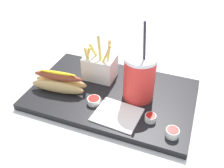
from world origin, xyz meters
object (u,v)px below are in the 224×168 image
(hot_dog_1, at_px, (59,83))
(ketchup_cup_1, at_px, (150,118))
(ketchup_cup_2, at_px, (94,100))
(ketchup_cup_3, at_px, (172,132))
(soda_cup, at_px, (139,77))
(fries_basket, at_px, (100,66))
(napkin_stack, at_px, (117,115))

(hot_dog_1, height_order, ketchup_cup_1, hot_dog_1)
(ketchup_cup_2, height_order, ketchup_cup_3, ketchup_cup_3)
(soda_cup, bearing_deg, ketchup_cup_1, -55.43)
(hot_dog_1, distance_m, ketchup_cup_2, 0.13)
(ketchup_cup_2, relative_size, ketchup_cup_3, 1.12)
(fries_basket, height_order, ketchup_cup_1, fries_basket)
(ketchup_cup_2, bearing_deg, hot_dog_1, 170.52)
(ketchup_cup_1, bearing_deg, hot_dog_1, 173.85)
(hot_dog_1, xyz_separation_m, ketchup_cup_1, (0.30, -0.03, -0.02))
(fries_basket, distance_m, napkin_stack, 0.19)
(ketchup_cup_1, bearing_deg, ketchup_cup_3, -27.29)
(soda_cup, relative_size, hot_dog_1, 1.35)
(napkin_stack, bearing_deg, fries_basket, 126.94)
(ketchup_cup_1, xyz_separation_m, napkin_stack, (-0.09, -0.01, -0.01))
(ketchup_cup_1, bearing_deg, napkin_stack, -172.00)
(ketchup_cup_3, height_order, napkin_stack, ketchup_cup_3)
(soda_cup, relative_size, ketchup_cup_1, 7.81)
(soda_cup, height_order, napkin_stack, soda_cup)
(ketchup_cup_1, distance_m, ketchup_cup_3, 0.07)
(fries_basket, relative_size, ketchup_cup_3, 4.29)
(hot_dog_1, relative_size, ketchup_cup_2, 4.56)
(soda_cup, xyz_separation_m, ketchup_cup_3, (0.12, -0.12, -0.06))
(hot_dog_1, bearing_deg, ketchup_cup_2, -9.48)
(fries_basket, xyz_separation_m, ketchup_cup_3, (0.27, -0.17, -0.03))
(ketchup_cup_2, distance_m, napkin_stack, 0.08)
(ketchup_cup_1, relative_size, ketchup_cup_3, 0.89)
(soda_cup, distance_m, ketchup_cup_3, 0.18)
(soda_cup, height_order, ketchup_cup_1, soda_cup)
(soda_cup, xyz_separation_m, hot_dog_1, (-0.24, -0.05, -0.04))
(ketchup_cup_3, bearing_deg, soda_cup, 135.96)
(fries_basket, bearing_deg, napkin_stack, -53.06)
(fries_basket, xyz_separation_m, ketchup_cup_1, (0.20, -0.14, -0.03))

